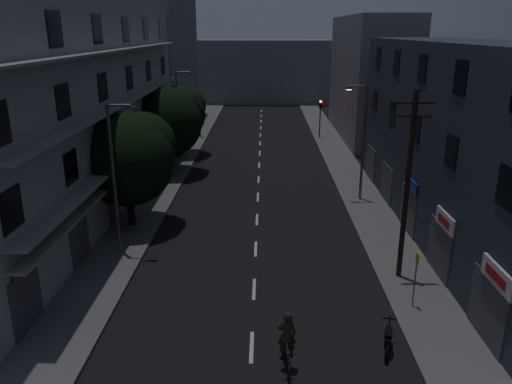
{
  "coord_description": "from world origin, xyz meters",
  "views": [
    {
      "loc": [
        0.44,
        -14.31,
        11.59
      ],
      "look_at": [
        0.0,
        12.0,
        3.0
      ],
      "focal_mm": 35.0,
      "sensor_mm": 36.0,
      "label": 1
    }
  ],
  "objects_px": {
    "cyclist": "(286,350)",
    "motorcycle": "(388,340)",
    "utility_pole": "(407,183)",
    "bus_stop_sign": "(416,270)"
  },
  "relations": [
    {
      "from": "bus_stop_sign",
      "to": "cyclist",
      "type": "relative_size",
      "value": 1.09
    },
    {
      "from": "bus_stop_sign",
      "to": "cyclist",
      "type": "height_order",
      "value": "bus_stop_sign"
    },
    {
      "from": "utility_pole",
      "to": "bus_stop_sign",
      "type": "xyz_separation_m",
      "value": [
        -0.12,
        -2.83,
        -2.98
      ]
    },
    {
      "from": "utility_pole",
      "to": "motorcycle",
      "type": "distance_m",
      "value": 7.55
    },
    {
      "from": "bus_stop_sign",
      "to": "motorcycle",
      "type": "bearing_deg",
      "value": -120.63
    },
    {
      "from": "motorcycle",
      "to": "cyclist",
      "type": "distance_m",
      "value": 4.03
    },
    {
      "from": "bus_stop_sign",
      "to": "cyclist",
      "type": "bearing_deg",
      "value": -144.05
    },
    {
      "from": "bus_stop_sign",
      "to": "utility_pole",
      "type": "bearing_deg",
      "value": 87.6
    },
    {
      "from": "utility_pole",
      "to": "cyclist",
      "type": "bearing_deg",
      "value": -129.79
    },
    {
      "from": "cyclist",
      "to": "motorcycle",
      "type": "bearing_deg",
      "value": 9.65
    }
  ]
}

